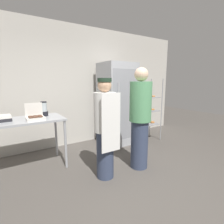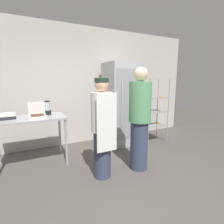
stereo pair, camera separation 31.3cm
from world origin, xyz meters
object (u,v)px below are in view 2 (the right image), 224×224
refrigerator (122,104)px  baking_rack (153,112)px  person_baker (102,128)px  person_customer (140,119)px  blender_pitcher (47,109)px  binder_stack (5,116)px  donut_box (37,116)px

refrigerator → baking_rack: 0.85m
refrigerator → person_baker: refrigerator is taller
refrigerator → person_customer: bearing=-107.1°
blender_pitcher → person_baker: bearing=-58.2°
baking_rack → binder_stack: bearing=179.5°
donut_box → blender_pitcher: bearing=54.4°
blender_pitcher → baking_rack: bearing=-2.3°
blender_pitcher → person_baker: 1.29m
donut_box → person_baker: 1.20m
donut_box → blender_pitcher: (0.20, 0.28, 0.07)m
refrigerator → person_customer: refrigerator is taller
baking_rack → person_customer: 1.56m
donut_box → binder_stack: bearing=158.1°
refrigerator → person_baker: 1.65m
refrigerator → person_customer: (-0.39, -1.28, -0.08)m
baking_rack → refrigerator: bearing=161.8°
blender_pitcher → person_customer: bearing=-39.5°
person_baker → baking_rack: bearing=27.8°
baking_rack → donut_box: size_ratio=5.67×
donut_box → person_customer: 1.78m
donut_box → refrigerator: bearing=12.4°
person_baker → person_customer: size_ratio=0.90×
baking_rack → binder_stack: size_ratio=4.86×
refrigerator → person_baker: (-1.08, -1.24, -0.16)m
baking_rack → person_baker: (-1.86, -0.98, 0.05)m
person_baker → binder_stack: bearing=143.7°
refrigerator → person_baker: size_ratio=1.24×
donut_box → person_baker: size_ratio=0.18×
person_baker → person_customer: bearing=-3.2°
donut_box → person_baker: (0.87, -0.81, -0.13)m
person_baker → person_customer: person_customer is taller
baking_rack → blender_pitcher: (-2.54, 0.10, 0.25)m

